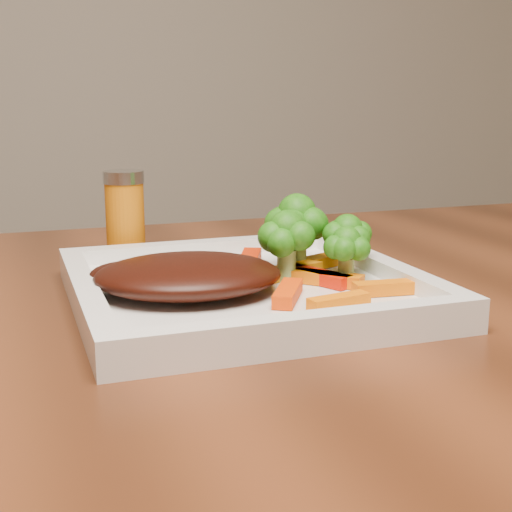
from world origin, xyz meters
name	(u,v)px	position (x,y,z in m)	size (l,w,h in m)	color
plate	(244,294)	(-0.09, 0.21, 0.76)	(0.27, 0.27, 0.01)	white
steak	(188,275)	(-0.13, 0.20, 0.78)	(0.15, 0.11, 0.03)	#330D07
broccoli_0	(297,231)	(-0.02, 0.25, 0.80)	(0.06, 0.06, 0.07)	#126E13
broccoli_1	(347,238)	(0.01, 0.21, 0.79)	(0.05, 0.05, 0.06)	#105E0F
broccoli_2	(346,249)	(-0.01, 0.19, 0.79)	(0.05, 0.05, 0.06)	#247814
broccoli_3	(287,245)	(-0.05, 0.21, 0.79)	(0.06, 0.06, 0.06)	#0F5E11
carrot_0	(339,302)	(-0.04, 0.12, 0.77)	(0.05, 0.01, 0.01)	orange
carrot_1	(386,288)	(0.01, 0.15, 0.77)	(0.05, 0.01, 0.01)	#E56703
carrot_2	(288,293)	(-0.07, 0.16, 0.77)	(0.06, 0.02, 0.01)	#E93B03
carrot_3	(331,259)	(0.01, 0.25, 0.77)	(0.06, 0.02, 0.01)	orange
carrot_4	(250,260)	(-0.06, 0.27, 0.77)	(0.06, 0.02, 0.01)	red
carrot_5	(328,279)	(-0.02, 0.19, 0.77)	(0.06, 0.02, 0.01)	#E56603
carrot_6	(292,271)	(-0.04, 0.22, 0.77)	(0.06, 0.02, 0.01)	orange
spice_shaker	(125,217)	(-0.15, 0.37, 0.80)	(0.04, 0.04, 0.09)	#C2670A
carrot_7	(318,277)	(-0.03, 0.20, 0.77)	(0.06, 0.02, 0.01)	red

